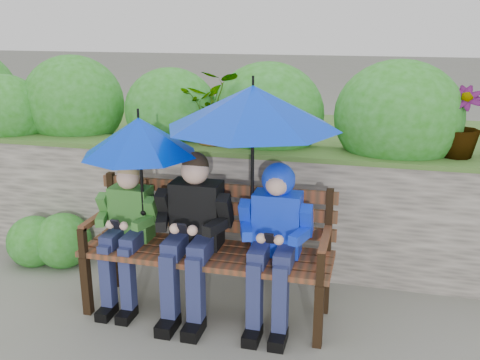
% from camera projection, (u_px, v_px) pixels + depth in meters
% --- Properties ---
extents(ground, '(60.00, 60.00, 0.00)m').
position_uv_depth(ground, '(237.00, 306.00, 3.96)').
color(ground, '#686A5B').
rests_on(ground, ground).
extents(garden_backdrop, '(8.00, 2.88, 1.89)m').
position_uv_depth(garden_backdrop, '(276.00, 166.00, 5.23)').
color(garden_backdrop, '#5C5650').
rests_on(garden_backdrop, ground).
extents(park_bench, '(1.77, 0.52, 0.93)m').
position_uv_depth(park_bench, '(209.00, 241.00, 3.80)').
color(park_bench, black).
rests_on(park_bench, ground).
extents(boy_left, '(0.44, 0.51, 1.06)m').
position_uv_depth(boy_left, '(127.00, 227.00, 3.85)').
color(boy_left, '#337638').
rests_on(boy_left, ground).
extents(boy_middle, '(0.53, 0.61, 1.17)m').
position_uv_depth(boy_middle, '(192.00, 228.00, 3.71)').
color(boy_middle, black).
rests_on(boy_middle, ground).
extents(boy_right, '(0.49, 0.59, 1.13)m').
position_uv_depth(boy_right, '(275.00, 232.00, 3.58)').
color(boy_right, '#0818CD').
rests_on(boy_right, ground).
extents(umbrella_left, '(0.82, 0.82, 0.77)m').
position_uv_depth(umbrella_left, '(139.00, 137.00, 3.65)').
color(umbrella_left, '#002DCE').
rests_on(umbrella_left, ground).
extents(umbrella_right, '(1.16, 1.16, 0.98)m').
position_uv_depth(umbrella_right, '(253.00, 107.00, 3.43)').
color(umbrella_right, '#002DCE').
rests_on(umbrella_right, ground).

